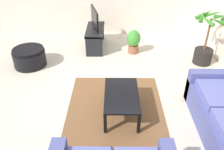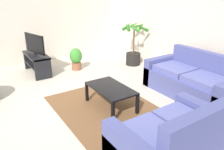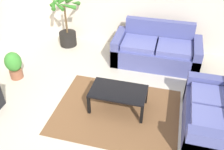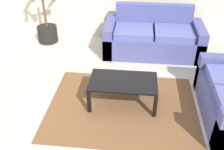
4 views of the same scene
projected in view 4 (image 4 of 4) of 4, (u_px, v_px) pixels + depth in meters
ground_plane at (72, 126)px, 3.53m from camera, size 6.60×6.60×0.00m
couch_main at (153, 39)px, 5.16m from camera, size 1.91×0.90×0.90m
coffee_table at (123, 84)px, 3.77m from camera, size 0.98×0.57×0.41m
area_rug at (122, 106)px, 3.88m from camera, size 2.20×1.70×0.01m
potted_palm at (46, 20)px, 5.48m from camera, size 0.69×0.69×1.27m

